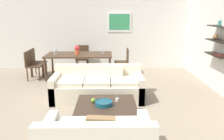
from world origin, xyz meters
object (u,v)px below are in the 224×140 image
at_px(decorative_bowl, 104,103).
at_px(dining_chair_right_far, 124,60).
at_px(candle_jar, 117,100).
at_px(dining_chair_left_far, 36,60).
at_px(dining_chair_left_near, 32,64).
at_px(wine_glass_left_near, 54,51).
at_px(dining_table, 79,56).
at_px(centerpiece_vase, 77,50).
at_px(wine_glass_left_far, 56,50).
at_px(wine_glass_right_far, 103,49).
at_px(sofa_beige, 98,87).
at_px(coffee_table, 106,113).
at_px(apple_on_coffee_table, 93,101).
at_px(dining_chair_head, 82,56).

height_order(decorative_bowl, dining_chair_right_far, dining_chair_right_far).
bearing_deg(candle_jar, dining_chair_left_far, 127.91).
distance_m(dining_chair_left_near, wine_glass_left_near, 0.79).
bearing_deg(dining_table, decorative_bowl, -75.42).
bearing_deg(centerpiece_vase, dining_chair_right_far, 10.18).
distance_m(dining_chair_left_far, centerpiece_vase, 1.45).
distance_m(dining_chair_left_near, wine_glass_left_far, 0.85).
xyz_separation_m(dining_table, wine_glass_right_far, (0.74, 0.13, 0.19)).
bearing_deg(sofa_beige, dining_chair_left_near, 141.52).
xyz_separation_m(sofa_beige, centerpiece_vase, (-0.72, 1.86, 0.60)).
height_order(dining_table, wine_glass_right_far, wine_glass_right_far).
relative_size(sofa_beige, dining_chair_left_near, 2.41).
bearing_deg(coffee_table, sofa_beige, 99.41).
distance_m(sofa_beige, apple_on_coffee_table, 1.17).
bearing_deg(centerpiece_vase, apple_on_coffee_table, -77.37).
height_order(sofa_beige, dining_table, sofa_beige).
distance_m(decorative_bowl, candle_jar, 0.32).
xyz_separation_m(coffee_table, decorative_bowl, (-0.04, -0.06, 0.23)).
bearing_deg(decorative_bowl, centerpiece_vase, 105.61).
bearing_deg(dining_table, coffee_table, -74.47).
relative_size(coffee_table, wine_glass_right_far, 6.02).
xyz_separation_m(sofa_beige, coffee_table, (0.20, -1.23, -0.10)).
bearing_deg(dining_chair_right_far, coffee_table, -99.45).
xyz_separation_m(candle_jar, wine_glass_right_far, (-0.34, 3.11, 0.47)).
bearing_deg(dining_chair_left_near, sofa_beige, -38.48).
height_order(dining_chair_left_near, dining_chair_left_far, same).
bearing_deg(wine_glass_left_near, wine_glass_right_far, 9.76).
height_order(dining_table, dining_chair_left_near, dining_chair_left_near).
bearing_deg(dining_chair_head, centerpiece_vase, -93.10).
relative_size(sofa_beige, centerpiece_vase, 7.85).
distance_m(sofa_beige, dining_chair_head, 2.90).
xyz_separation_m(decorative_bowl, centerpiece_vase, (-0.88, 3.15, 0.47)).
distance_m(wine_glass_left_far, wine_glass_left_near, 0.25).
relative_size(dining_chair_right_far, wine_glass_left_far, 5.84).
bearing_deg(dining_chair_head, wine_glass_left_near, -125.19).
bearing_deg(centerpiece_vase, candle_jar, -69.05).
distance_m(sofa_beige, dining_chair_left_near, 2.68).
bearing_deg(dining_chair_left_near, apple_on_coffee_table, -54.00).
relative_size(coffee_table, centerpiece_vase, 4.12).
bearing_deg(dining_chair_right_far, apple_on_coffee_table, -103.72).
bearing_deg(candle_jar, dining_chair_left_near, 132.27).
height_order(coffee_table, dining_chair_head, dining_chair_head).
bearing_deg(dining_table, wine_glass_left_near, -170.24).
bearing_deg(wine_glass_left_far, wine_glass_right_far, 0.00).
bearing_deg(apple_on_coffee_table, dining_table, 101.57).
xyz_separation_m(dining_chair_left_far, wine_glass_left_near, (0.69, -0.36, 0.37)).
relative_size(candle_jar, dining_chair_left_near, 0.07).
height_order(dining_chair_right_far, dining_chair_head, same).
bearing_deg(candle_jar, dining_chair_head, 105.43).
distance_m(coffee_table, candle_jar, 0.33).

